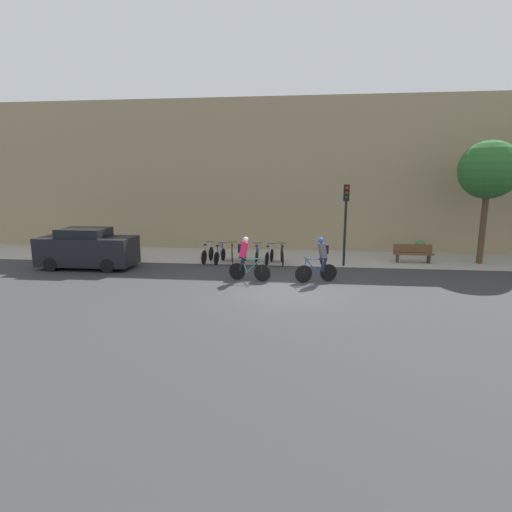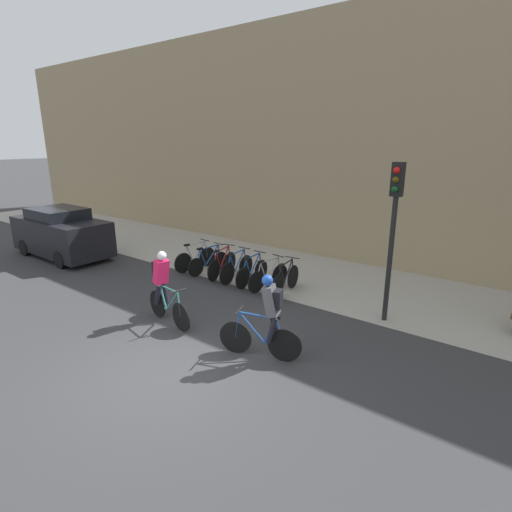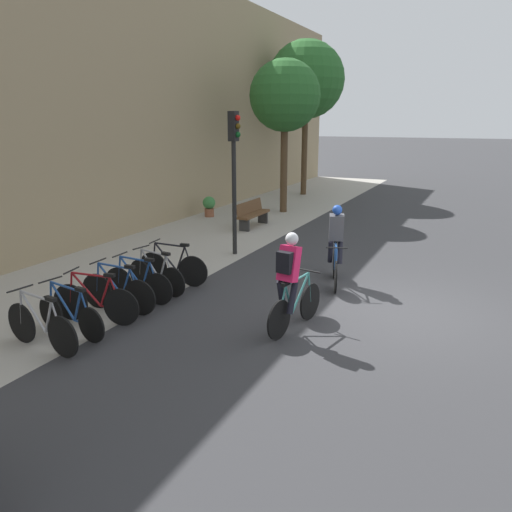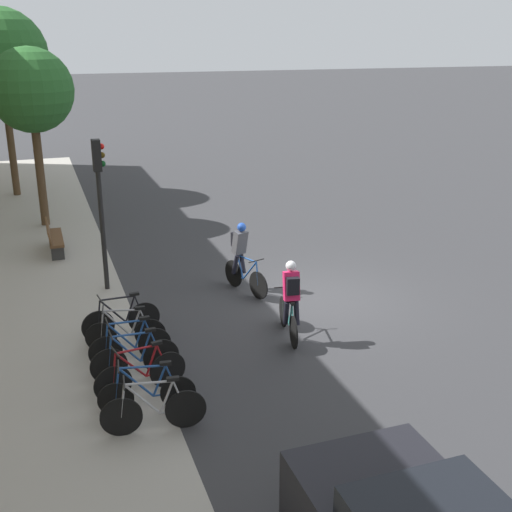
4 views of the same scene
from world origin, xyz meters
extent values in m
plane|color=#333335|center=(0.00, 0.00, 0.00)|extent=(200.00, 200.00, 0.00)
cube|color=#A39E93|center=(0.00, 6.75, 0.00)|extent=(44.00, 4.50, 0.01)
cube|color=#9E8966|center=(0.00, 9.30, 4.27)|extent=(44.00, 0.60, 8.55)
cylinder|color=black|center=(-1.12, 1.44, 0.35)|extent=(0.69, 0.15, 0.69)
cylinder|color=black|center=(-2.17, 1.62, 0.35)|extent=(0.69, 0.15, 0.69)
cylinder|color=teal|center=(-1.48, 1.50, 0.63)|extent=(0.58, 0.14, 0.62)
cylinder|color=teal|center=(-1.87, 1.57, 0.61)|extent=(0.27, 0.09, 0.58)
cylinder|color=teal|center=(-1.60, 1.52, 0.91)|extent=(0.79, 0.17, 0.07)
cylinder|color=teal|center=(-1.96, 1.58, 0.34)|extent=(0.43, 0.10, 0.05)
cylinder|color=teal|center=(-2.08, 1.60, 0.62)|extent=(0.22, 0.07, 0.56)
cylinder|color=teal|center=(-1.17, 1.44, 0.64)|extent=(0.13, 0.06, 0.59)
cylinder|color=black|center=(-1.21, 1.45, 0.97)|extent=(0.11, 0.46, 0.03)
cube|color=black|center=(-1.99, 1.59, 0.94)|extent=(0.21, 0.11, 0.06)
cube|color=#EA1E56|center=(-1.89, 1.57, 1.27)|extent=(0.37, 0.37, 0.63)
sphere|color=silver|center=(-1.81, 1.56, 1.68)|extent=(0.25, 0.25, 0.22)
cylinder|color=black|center=(-1.95, 1.47, 0.69)|extent=(0.29, 0.16, 0.56)
cylinder|color=black|center=(-1.92, 1.69, 0.69)|extent=(0.26, 0.15, 0.56)
cube|color=black|center=(-2.02, 1.59, 1.32)|extent=(0.18, 0.28, 0.36)
cylinder|color=black|center=(0.53, 1.43, 0.35)|extent=(0.68, 0.25, 0.70)
cylinder|color=black|center=(1.52, 1.76, 0.35)|extent=(0.68, 0.25, 0.70)
cylinder|color=#1E478C|center=(0.86, 1.55, 0.63)|extent=(0.56, 0.22, 0.62)
cylinder|color=#1E478C|center=(1.23, 1.67, 0.62)|extent=(0.27, 0.12, 0.58)
cylinder|color=#1E478C|center=(0.97, 1.58, 0.92)|extent=(0.75, 0.28, 0.07)
cylinder|color=#1E478C|center=(1.32, 1.70, 0.34)|extent=(0.41, 0.16, 0.05)
cylinder|color=#1E478C|center=(1.43, 1.73, 0.63)|extent=(0.22, 0.10, 0.56)
cylinder|color=#1E478C|center=(0.57, 1.45, 0.64)|extent=(0.12, 0.07, 0.59)
cylinder|color=black|center=(0.61, 1.46, 0.97)|extent=(0.17, 0.45, 0.03)
cube|color=black|center=(1.34, 1.70, 0.94)|extent=(0.22, 0.14, 0.06)
cube|color=#4C4C51|center=(1.25, 1.67, 1.27)|extent=(0.40, 0.40, 0.63)
sphere|color=#1E47AD|center=(1.17, 1.65, 1.68)|extent=(0.28, 0.28, 0.22)
cylinder|color=black|center=(1.26, 1.79, 0.70)|extent=(0.30, 0.19, 0.56)
cylinder|color=black|center=(1.33, 1.58, 0.70)|extent=(0.26, 0.18, 0.56)
cube|color=black|center=(1.38, 1.72, 1.32)|extent=(0.21, 0.29, 0.36)
cylinder|color=black|center=(-4.12, 5.43, 0.34)|extent=(0.11, 0.69, 0.69)
cylinder|color=black|center=(-4.24, 4.39, 0.34)|extent=(0.11, 0.69, 0.69)
cylinder|color=#99999E|center=(-4.16, 5.08, 0.63)|extent=(0.10, 0.57, 0.62)
cylinder|color=#99999E|center=(-4.20, 4.69, 0.61)|extent=(0.07, 0.27, 0.58)
cylinder|color=#99999E|center=(-4.17, 4.96, 0.91)|extent=(0.13, 0.77, 0.07)
cylinder|color=#99999E|center=(-4.21, 4.60, 0.34)|extent=(0.08, 0.42, 0.05)
cylinder|color=#99999E|center=(-4.23, 4.49, 0.62)|extent=(0.06, 0.22, 0.56)
cylinder|color=#99999E|center=(-4.13, 5.39, 0.63)|extent=(0.05, 0.12, 0.59)
cylinder|color=black|center=(-4.13, 5.34, 0.96)|extent=(0.46, 0.08, 0.03)
cube|color=black|center=(-4.22, 4.58, 0.93)|extent=(0.10, 0.21, 0.06)
cylinder|color=black|center=(-3.50, 5.43, 0.31)|extent=(0.11, 0.62, 0.62)
cylinder|color=black|center=(-3.63, 4.38, 0.31)|extent=(0.11, 0.62, 0.62)
cylinder|color=#1E478C|center=(-3.54, 5.08, 0.59)|extent=(0.11, 0.58, 0.62)
cylinder|color=#1E478C|center=(-3.59, 4.69, 0.58)|extent=(0.07, 0.27, 0.58)
cylinder|color=#1E478C|center=(-3.56, 4.96, 0.88)|extent=(0.14, 0.78, 0.07)
cylinder|color=#1E478C|center=(-3.61, 4.59, 0.30)|extent=(0.09, 0.42, 0.05)
cylinder|color=#1E478C|center=(-3.62, 4.48, 0.59)|extent=(0.06, 0.22, 0.56)
cylinder|color=#1E478C|center=(-3.50, 5.39, 0.60)|extent=(0.05, 0.12, 0.59)
cylinder|color=black|center=(-3.51, 5.35, 0.93)|extent=(0.46, 0.09, 0.03)
cube|color=black|center=(-3.61, 4.57, 0.90)|extent=(0.10, 0.21, 0.06)
cylinder|color=black|center=(-3.05, 5.42, 0.35)|extent=(0.17, 0.69, 0.70)
cylinder|color=black|center=(-2.85, 4.40, 0.35)|extent=(0.17, 0.69, 0.70)
cylinder|color=maroon|center=(-2.98, 5.07, 0.63)|extent=(0.15, 0.56, 0.62)
cylinder|color=maroon|center=(-2.91, 4.70, 0.62)|extent=(0.09, 0.27, 0.58)
cylinder|color=maroon|center=(-2.96, 4.96, 0.91)|extent=(0.19, 0.76, 0.07)
cylinder|color=maroon|center=(-2.89, 4.61, 0.34)|extent=(0.11, 0.41, 0.05)
cylinder|color=maroon|center=(-2.87, 4.49, 0.62)|extent=(0.07, 0.22, 0.56)
cylinder|color=maroon|center=(-3.04, 5.38, 0.64)|extent=(0.06, 0.12, 0.59)
cylinder|color=black|center=(-3.04, 5.34, 0.97)|extent=(0.46, 0.12, 0.03)
cube|color=black|center=(-2.89, 4.59, 0.94)|extent=(0.12, 0.21, 0.06)
cylinder|color=black|center=(-2.37, 5.41, 0.35)|extent=(0.07, 0.70, 0.70)
cylinder|color=black|center=(-2.32, 4.42, 0.35)|extent=(0.07, 0.70, 0.70)
cylinder|color=#1E478C|center=(-2.35, 5.07, 0.63)|extent=(0.07, 0.55, 0.62)
cylinder|color=#1E478C|center=(-2.33, 4.70, 0.62)|extent=(0.05, 0.26, 0.58)
cylinder|color=#1E478C|center=(-2.34, 4.96, 0.92)|extent=(0.08, 0.74, 0.07)
cylinder|color=#1E478C|center=(-2.33, 4.61, 0.34)|extent=(0.05, 0.40, 0.05)
cylinder|color=#1E478C|center=(-2.32, 4.50, 0.63)|extent=(0.04, 0.21, 0.56)
cylinder|color=#1E478C|center=(-2.36, 5.37, 0.64)|extent=(0.04, 0.12, 0.58)
cylinder|color=black|center=(-2.36, 5.33, 0.97)|extent=(0.46, 0.05, 0.03)
cube|color=black|center=(-2.32, 4.59, 0.94)|extent=(0.09, 0.20, 0.06)
cylinder|color=black|center=(-1.74, 5.39, 0.33)|extent=(0.06, 0.67, 0.66)
cylinder|color=black|center=(-1.71, 4.43, 0.33)|extent=(0.06, 0.67, 0.66)
cylinder|color=#1E478C|center=(-1.73, 5.07, 0.61)|extent=(0.06, 0.54, 0.62)
cylinder|color=#1E478C|center=(-1.72, 4.71, 0.60)|extent=(0.05, 0.25, 0.58)
cylinder|color=#1E478C|center=(-1.73, 4.96, 0.90)|extent=(0.06, 0.72, 0.07)
cylinder|color=#1E478C|center=(-1.72, 4.62, 0.32)|extent=(0.05, 0.39, 0.05)
cylinder|color=#1E478C|center=(-1.71, 4.51, 0.61)|extent=(0.04, 0.21, 0.56)
cylinder|color=#1E478C|center=(-1.74, 5.36, 0.62)|extent=(0.04, 0.11, 0.58)
cylinder|color=black|center=(-1.74, 5.32, 0.95)|extent=(0.46, 0.04, 0.03)
cube|color=black|center=(-1.72, 4.60, 0.92)|extent=(0.09, 0.20, 0.06)
cylinder|color=black|center=(-1.03, 5.40, 0.32)|extent=(0.14, 0.64, 0.64)
cylinder|color=black|center=(-1.20, 4.42, 0.32)|extent=(0.14, 0.64, 0.64)
cylinder|color=#99999E|center=(-1.09, 5.07, 0.60)|extent=(0.13, 0.55, 0.62)
cylinder|color=#99999E|center=(-1.15, 4.70, 0.59)|extent=(0.08, 0.26, 0.58)
cylinder|color=#99999E|center=(-1.11, 4.96, 0.89)|extent=(0.16, 0.73, 0.07)
cylinder|color=#99999E|center=(-1.16, 4.62, 0.31)|extent=(0.10, 0.40, 0.05)
cylinder|color=#99999E|center=(-1.18, 4.51, 0.60)|extent=(0.07, 0.21, 0.56)
cylinder|color=#99999E|center=(-1.04, 5.36, 0.61)|extent=(0.05, 0.12, 0.58)
cylinder|color=black|center=(-1.05, 5.32, 0.94)|extent=(0.46, 0.10, 0.03)
cube|color=black|center=(-1.17, 4.60, 0.91)|extent=(0.11, 0.21, 0.06)
cylinder|color=black|center=(-0.56, 5.41, 0.35)|extent=(0.12, 0.70, 0.70)
cylinder|color=black|center=(-0.44, 4.42, 0.35)|extent=(0.12, 0.70, 0.70)
cylinder|color=black|center=(-0.52, 5.07, 0.63)|extent=(0.11, 0.55, 0.62)
cylinder|color=black|center=(-0.47, 4.70, 0.62)|extent=(0.07, 0.26, 0.58)
cylinder|color=black|center=(-0.51, 4.96, 0.92)|extent=(0.13, 0.74, 0.07)
cylinder|color=black|center=(-0.46, 4.61, 0.34)|extent=(0.08, 0.40, 0.05)
cylinder|color=black|center=(-0.45, 4.50, 0.63)|extent=(0.06, 0.21, 0.56)
cylinder|color=black|center=(-0.55, 5.37, 0.64)|extent=(0.05, 0.12, 0.58)
cylinder|color=black|center=(-0.55, 5.33, 0.97)|extent=(0.46, 0.08, 0.03)
cube|color=black|center=(-0.46, 4.59, 0.94)|extent=(0.10, 0.21, 0.06)
cylinder|color=black|center=(2.44, 4.88, 1.91)|extent=(0.12, 0.12, 3.81)
cube|color=black|center=(2.44, 4.88, 3.43)|extent=(0.26, 0.20, 0.76)
sphere|color=red|center=(2.44, 4.75, 3.64)|extent=(0.15, 0.15, 0.15)
sphere|color=#4C380A|center=(2.44, 4.75, 3.43)|extent=(0.15, 0.15, 0.15)
sphere|color=#0C4719|center=(2.44, 4.75, 3.22)|extent=(0.15, 0.15, 0.15)
cube|color=brown|center=(5.90, 5.94, 0.45)|extent=(1.86, 0.40, 0.08)
cube|color=brown|center=(5.90, 6.12, 0.69)|extent=(1.86, 0.12, 0.40)
cube|color=#2D2D2D|center=(5.15, 5.94, 0.23)|extent=(0.08, 0.36, 0.45)
cube|color=#2D2D2D|center=(6.64, 5.94, 0.23)|extent=(0.08, 0.36, 0.45)
cube|color=black|center=(-9.36, 3.02, 0.81)|extent=(4.30, 1.78, 1.27)
cube|color=black|center=(-9.47, 3.02, 1.65)|extent=(2.06, 1.57, 0.40)
cylinder|color=black|center=(-8.03, 2.20, 0.31)|extent=(0.62, 0.20, 0.62)
cylinder|color=black|center=(-8.03, 3.83, 0.31)|extent=(0.62, 0.20, 0.62)
cylinder|color=black|center=(-10.69, 2.20, 0.31)|extent=(0.62, 0.20, 0.62)
cylinder|color=black|center=(-10.69, 3.83, 0.31)|extent=(0.62, 0.20, 0.62)
cylinder|color=#4C3823|center=(9.08, 6.14, 1.80)|extent=(0.28, 0.28, 3.60)
sphere|color=#286028|center=(9.08, 6.14, 4.49)|extent=(2.72, 2.72, 2.72)
cylinder|color=brown|center=(6.89, 8.31, 0.16)|extent=(0.36, 0.36, 0.32)
sphere|color=#387A3D|center=(6.89, 8.31, 0.54)|extent=(0.48, 0.48, 0.48)
camera|label=1|loc=(0.39, -14.07, 4.02)|focal=28.00mm
camera|label=2|loc=(5.37, -4.26, 4.27)|focal=28.00mm
camera|label=3|loc=(-9.40, -1.36, 3.60)|focal=35.00mm
camera|label=4|loc=(-13.24, 6.32, 6.17)|focal=45.00mm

